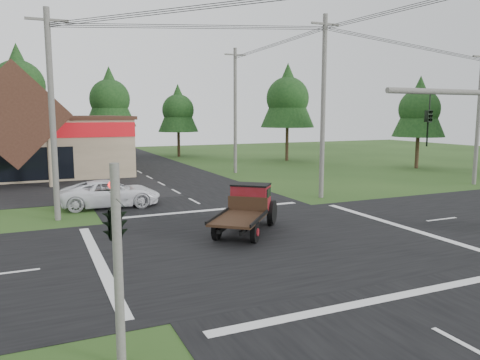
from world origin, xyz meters
TOP-DOWN VIEW (x-y plane):
  - ground at (0.00, 0.00)m, footprint 120.00×120.00m
  - road_ns at (0.00, 0.00)m, footprint 12.00×120.00m
  - road_ew at (0.00, 0.00)m, footprint 120.00×12.00m
  - traffic_signal_corner at (-7.50, -7.32)m, footprint 0.53×2.48m
  - utility_pole_nw at (-8.00, 8.00)m, footprint 2.00×0.30m
  - utility_pole_ne at (8.00, 8.00)m, footprint 2.00×0.30m
  - utility_pole_far at (22.00, 8.00)m, footprint 2.00×0.30m
  - utility_pole_n at (8.00, 22.00)m, footprint 2.00×0.30m
  - tree_row_c at (-10.00, 41.00)m, footprint 7.28×7.28m
  - tree_row_d at (0.00, 42.00)m, footprint 6.16×6.16m
  - tree_row_e at (8.00, 40.00)m, footprint 5.04×5.04m
  - tree_side_ne at (18.00, 30.00)m, footprint 6.16×6.16m
  - tree_side_e_near at (26.00, 18.00)m, footprint 5.04×5.04m
  - antique_flatbed_truck at (-0.34, 1.69)m, footprint 4.83×5.23m
  - white_pickup at (-4.95, 10.46)m, footprint 5.83×3.04m

SIDE VIEW (x-z plane):
  - ground at x=0.00m, z-range 0.00..0.00m
  - road_ns at x=0.00m, z-range 0.00..0.02m
  - road_ew at x=0.00m, z-range 0.00..0.02m
  - white_pickup at x=-4.95m, z-range 0.00..1.57m
  - antique_flatbed_truck at x=-0.34m, z-range 0.00..2.16m
  - traffic_signal_corner at x=-7.50m, z-range 1.32..5.72m
  - utility_pole_far at x=22.00m, z-range 0.14..10.34m
  - utility_pole_nw at x=-8.00m, z-range 0.14..10.64m
  - utility_pole_n at x=8.00m, z-range 0.14..11.34m
  - utility_pole_ne at x=8.00m, z-range 0.14..11.64m
  - tree_row_e at x=8.00m, z-range 1.49..10.58m
  - tree_side_e_near at x=26.00m, z-range 1.49..10.58m
  - tree_row_d at x=0.00m, z-range 1.82..12.93m
  - tree_side_ne at x=18.00m, z-range 1.82..12.93m
  - tree_row_c at x=-10.00m, z-range 2.16..15.29m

